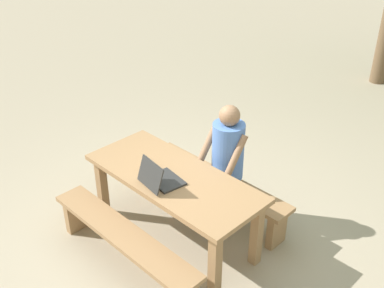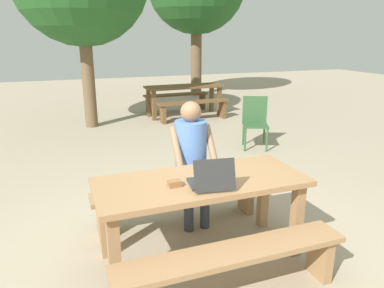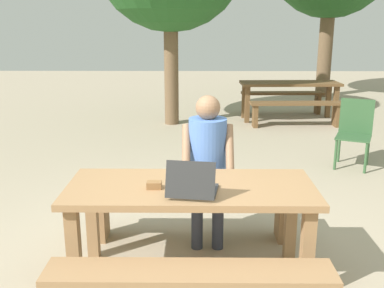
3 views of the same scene
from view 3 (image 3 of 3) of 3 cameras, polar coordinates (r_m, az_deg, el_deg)
The scene contains 11 objects.
ground_plane at distance 3.71m, azimuth -0.14°, elevation -16.19°, with size 30.00×30.00×0.00m, color tan.
picnic_table_front at distance 3.42m, azimuth -0.15°, elevation -7.03°, with size 1.84×0.78×0.75m.
bench_near at distance 3.00m, azimuth -0.31°, elevation -17.18°, with size 1.83×0.30×0.43m.
bench_far at distance 4.13m, azimuth -0.04°, elevation -7.65°, with size 1.83×0.30×0.43m.
laptop at distance 3.19m, azimuth 0.02°, elevation -5.28°, with size 0.38×0.39×0.27m.
small_pouch at distance 3.32m, azimuth -4.76°, elevation -5.15°, with size 0.11×0.07×0.05m.
person_seated at distance 3.95m, azimuth 1.97°, elevation -1.86°, with size 0.44×0.42×1.33m.
plastic_chair at distance 6.54m, azimuth 19.70°, elevation 1.46°, with size 0.58×0.58×0.91m.
picnic_table_mid at distance 9.28m, azimuth 12.15°, elevation 6.83°, with size 1.95×0.73×0.76m.
bench_mid_south at distance 8.73m, azimuth 12.96°, elevation 4.38°, with size 1.75×0.36×0.47m.
bench_mid_north at distance 9.91m, azimuth 11.25°, elevation 5.73°, with size 1.75×0.36×0.47m.
Camera 3 is at (0.04, -3.17, 1.93)m, focal length 42.51 mm.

